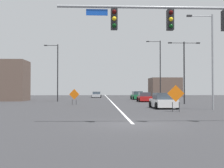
{
  "coord_description": "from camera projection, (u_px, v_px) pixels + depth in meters",
  "views": [
    {
      "loc": [
        -1.68,
        -14.24,
        1.74
      ],
      "look_at": [
        0.0,
        25.09,
        2.57
      ],
      "focal_mm": 45.1,
      "sensor_mm": 36.0,
      "label": 1
    }
  ],
  "objects": [
    {
      "name": "car_red_approaching",
      "position": [
        144.0,
        97.0,
        41.58
      ],
      "size": [
        2.08,
        4.18,
        1.39
      ],
      "color": "red",
      "rests_on": "ground"
    },
    {
      "name": "car_green_near",
      "position": [
        137.0,
        96.0,
        50.98
      ],
      "size": [
        2.11,
        4.54,
        1.49
      ],
      "color": "#196B38",
      "rests_on": "ground"
    },
    {
      "name": "traffic_signal_assembly",
      "position": [
        200.0,
        29.0,
        14.5
      ],
      "size": [
        11.66,
        0.44,
        6.32
      ],
      "color": "gray",
      "rests_on": "ground"
    },
    {
      "name": "street_lamp_mid_left",
      "position": [
        159.0,
        68.0,
        44.8
      ],
      "size": [
        2.31,
        0.24,
        9.62
      ],
      "color": "black",
      "rests_on": "ground"
    },
    {
      "name": "construction_sign_right_shoulder",
      "position": [
        176.0,
        95.0,
        22.41
      ],
      "size": [
        1.36,
        0.15,
        2.14
      ],
      "color": "orange",
      "rests_on": "ground"
    },
    {
      "name": "car_silver_passing",
      "position": [
        97.0,
        95.0,
        64.26
      ],
      "size": [
        2.24,
        4.59,
        1.33
      ],
      "color": "#B7BABF",
      "rests_on": "ground"
    },
    {
      "name": "road_centre_stripe",
      "position": [
        108.0,
        98.0,
        57.93
      ],
      "size": [
        0.16,
        87.43,
        0.01
      ],
      "color": "white",
      "rests_on": "ground"
    },
    {
      "name": "street_lamp_near_right",
      "position": [
        184.0,
        67.0,
        34.67
      ],
      "size": [
        3.97,
        0.24,
        7.7
      ],
      "color": "black",
      "rests_on": "ground"
    },
    {
      "name": "ground",
      "position": [
        133.0,
        124.0,
        14.26
      ],
      "size": [
        157.37,
        157.37,
        0.0
      ],
      "primitive_type": "plane",
      "color": "#2D2D30"
    },
    {
      "name": "street_lamp_mid_right",
      "position": [
        211.0,
        57.0,
        24.55
      ],
      "size": [
        2.35,
        0.24,
        8.37
      ],
      "color": "gray",
      "rests_on": "ground"
    },
    {
      "name": "street_lamp_near_left",
      "position": [
        57.0,
        70.0,
        42.14
      ],
      "size": [
        2.12,
        0.24,
        8.57
      ],
      "color": "black",
      "rests_on": "ground"
    },
    {
      "name": "roadside_building_east",
      "position": [
        165.0,
        87.0,
        75.63
      ],
      "size": [
        7.82,
        7.35,
        4.95
      ],
      "color": "brown",
      "rests_on": "ground"
    },
    {
      "name": "car_white_far",
      "position": [
        163.0,
        101.0,
        26.6
      ],
      "size": [
        2.17,
        3.97,
        1.47
      ],
      "color": "white",
      "rests_on": "ground"
    },
    {
      "name": "construction_sign_median_far",
      "position": [
        74.0,
        95.0,
        32.95
      ],
      "size": [
        1.21,
        0.32,
        1.85
      ],
      "color": "orange",
      "rests_on": "ground"
    }
  ]
}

